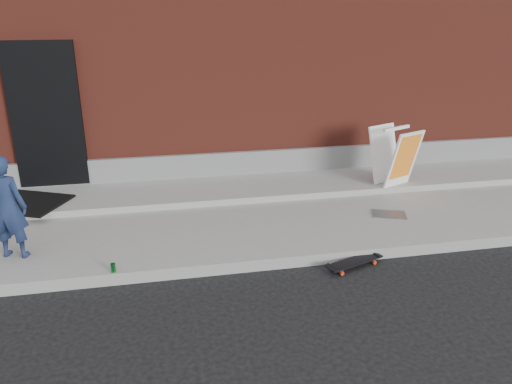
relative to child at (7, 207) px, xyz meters
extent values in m
plane|color=black|center=(2.71, -0.69, -0.79)|extent=(80.00, 80.00, 0.00)
cube|color=gray|center=(2.71, 0.81, -0.71)|extent=(20.00, 3.00, 0.15)
cube|color=gray|center=(2.71, 1.71, -0.59)|extent=(20.00, 1.20, 0.10)
cube|color=maroon|center=(2.71, 6.31, 1.71)|extent=(20.00, 8.00, 5.00)
cube|color=slate|center=(2.71, 2.28, -0.34)|extent=(20.00, 0.10, 0.40)
cube|color=black|center=(0.11, 2.27, 0.61)|extent=(1.05, 0.12, 2.25)
imported|color=#1A2649|center=(0.00, 0.00, 0.00)|extent=(0.53, 0.41, 1.27)
cylinder|color=red|center=(4.25, -0.64, -0.76)|extent=(0.06, 0.05, 0.05)
cylinder|color=red|center=(4.30, -0.80, -0.76)|extent=(0.06, 0.05, 0.05)
cylinder|color=red|center=(3.76, -0.82, -0.76)|extent=(0.06, 0.05, 0.05)
cylinder|color=red|center=(3.82, -0.98, -0.76)|extent=(0.06, 0.05, 0.05)
cube|color=silver|center=(4.28, -0.72, -0.73)|extent=(0.10, 0.17, 0.02)
cube|color=silver|center=(3.79, -0.90, -0.73)|extent=(0.10, 0.17, 0.02)
cube|color=black|center=(4.03, -0.81, -0.71)|extent=(0.77, 0.44, 0.02)
cube|color=white|center=(5.59, 1.12, -0.07)|extent=(0.62, 0.46, 0.93)
cube|color=white|center=(5.43, 1.50, -0.07)|extent=(0.62, 0.46, 0.93)
cube|color=yellow|center=(5.60, 1.10, -0.12)|extent=(0.51, 0.36, 0.74)
cube|color=white|center=(5.51, 1.31, 0.39)|extent=(0.54, 0.26, 0.05)
cylinder|color=#1C8D34|center=(1.19, -0.64, -0.58)|extent=(0.07, 0.07, 0.11)
cube|color=black|center=(-0.19, 1.52, -0.52)|extent=(1.35, 1.25, 0.03)
cube|color=#5E5D63|center=(5.01, 0.30, -0.63)|extent=(0.55, 0.44, 0.01)
camera|label=1|loc=(1.80, -5.87, 2.21)|focal=35.00mm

